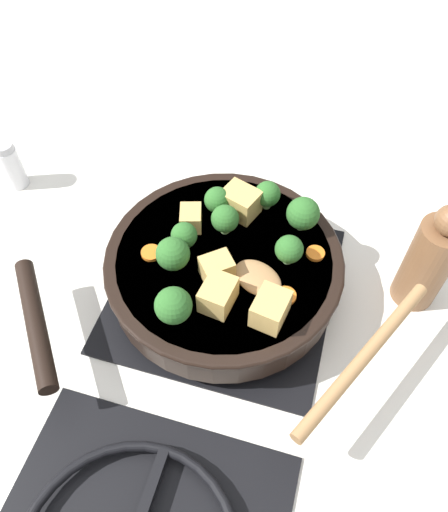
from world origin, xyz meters
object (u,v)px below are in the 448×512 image
at_px(wooden_spoon, 318,322).
at_px(salt_shaker, 11,165).
at_px(skillet_pan, 222,267).
at_px(pepper_mill, 429,260).

xyz_separation_m(wooden_spoon, salt_shaker, (0.54, -0.18, -0.04)).
distance_m(skillet_pan, salt_shaker, 0.42).
bearing_deg(pepper_mill, skillet_pan, 14.52).
relative_size(skillet_pan, wooden_spoon, 1.72).
bearing_deg(pepper_mill, salt_shaker, -3.66).
relative_size(pepper_mill, salt_shaker, 2.09).
height_order(skillet_pan, wooden_spoon, wooden_spoon).
bearing_deg(salt_shaker, skillet_pan, 164.38).
xyz_separation_m(wooden_spoon, pepper_mill, (-0.13, -0.14, -0.01)).
xyz_separation_m(skillet_pan, pepper_mill, (-0.27, -0.07, 0.03)).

